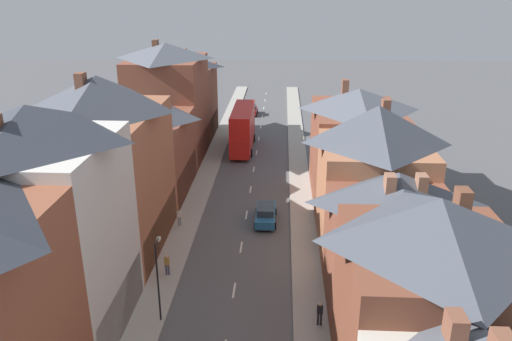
{
  "coord_description": "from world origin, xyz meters",
  "views": [
    {
      "loc": [
        3.04,
        -11.15,
        19.79
      ],
      "look_at": [
        0.6,
        35.38,
        2.33
      ],
      "focal_mm": 35.0,
      "sensor_mm": 36.0,
      "label": 1
    }
  ],
  "objects_px": {
    "pedestrian_mid_left": "(320,313)",
    "pedestrian_mid_right": "(167,264)",
    "car_parked_right_a": "(266,213)",
    "street_lamp": "(158,276)",
    "double_decker_bus_lead": "(243,128)",
    "car_near_blue": "(252,110)",
    "pedestrian_far_left": "(179,216)"
  },
  "relations": [
    {
      "from": "pedestrian_mid_left",
      "to": "street_lamp",
      "type": "bearing_deg",
      "value": 179.22
    },
    {
      "from": "car_parked_right_a",
      "to": "pedestrian_far_left",
      "type": "xyz_separation_m",
      "value": [
        -7.42,
        -1.36,
        0.21
      ]
    },
    {
      "from": "pedestrian_mid_left",
      "to": "pedestrian_mid_right",
      "type": "relative_size",
      "value": 1.0
    },
    {
      "from": "double_decker_bus_lead",
      "to": "pedestrian_mid_right",
      "type": "height_order",
      "value": "double_decker_bus_lead"
    },
    {
      "from": "pedestrian_mid_left",
      "to": "car_near_blue",
      "type": "bearing_deg",
      "value": 97.96
    },
    {
      "from": "car_parked_right_a",
      "to": "street_lamp",
      "type": "bearing_deg",
      "value": -113.18
    },
    {
      "from": "double_decker_bus_lead",
      "to": "car_parked_right_a",
      "type": "distance_m",
      "value": 21.07
    },
    {
      "from": "pedestrian_far_left",
      "to": "street_lamp",
      "type": "xyz_separation_m",
      "value": [
        1.37,
        -12.77,
        2.21
      ]
    },
    {
      "from": "pedestrian_mid_left",
      "to": "pedestrian_mid_right",
      "type": "bearing_deg",
      "value": 154.06
    },
    {
      "from": "pedestrian_mid_left",
      "to": "pedestrian_mid_right",
      "type": "distance_m",
      "value": 11.73
    },
    {
      "from": "double_decker_bus_lead",
      "to": "street_lamp",
      "type": "relative_size",
      "value": 1.96
    },
    {
      "from": "double_decker_bus_lead",
      "to": "pedestrian_far_left",
      "type": "xyz_separation_m",
      "value": [
        -3.81,
        -22.02,
        -1.78
      ]
    },
    {
      "from": "pedestrian_mid_left",
      "to": "car_parked_right_a",
      "type": "bearing_deg",
      "value": 104.89
    },
    {
      "from": "pedestrian_far_left",
      "to": "street_lamp",
      "type": "height_order",
      "value": "street_lamp"
    },
    {
      "from": "car_parked_right_a",
      "to": "pedestrian_mid_left",
      "type": "bearing_deg",
      "value": -75.11
    },
    {
      "from": "car_near_blue",
      "to": "pedestrian_far_left",
      "type": "height_order",
      "value": "pedestrian_far_left"
    },
    {
      "from": "car_parked_right_a",
      "to": "pedestrian_far_left",
      "type": "distance_m",
      "value": 7.54
    },
    {
      "from": "street_lamp",
      "to": "car_parked_right_a",
      "type": "bearing_deg",
      "value": 66.82
    },
    {
      "from": "double_decker_bus_lead",
      "to": "pedestrian_mid_left",
      "type": "xyz_separation_m",
      "value": [
        7.4,
        -34.93,
        -1.78
      ]
    },
    {
      "from": "pedestrian_mid_right",
      "to": "pedestrian_far_left",
      "type": "distance_m",
      "value": 7.81
    },
    {
      "from": "car_near_blue",
      "to": "pedestrian_mid_left",
      "type": "xyz_separation_m",
      "value": [
        7.39,
        -52.86,
        0.23
      ]
    },
    {
      "from": "double_decker_bus_lead",
      "to": "pedestrian_mid_left",
      "type": "bearing_deg",
      "value": -78.04
    },
    {
      "from": "double_decker_bus_lead",
      "to": "pedestrian_far_left",
      "type": "height_order",
      "value": "double_decker_bus_lead"
    },
    {
      "from": "double_decker_bus_lead",
      "to": "pedestrian_mid_left",
      "type": "height_order",
      "value": "double_decker_bus_lead"
    },
    {
      "from": "car_near_blue",
      "to": "car_parked_right_a",
      "type": "distance_m",
      "value": 38.76
    },
    {
      "from": "car_near_blue",
      "to": "pedestrian_far_left",
      "type": "bearing_deg",
      "value": -95.46
    },
    {
      "from": "car_near_blue",
      "to": "pedestrian_far_left",
      "type": "distance_m",
      "value": 40.13
    },
    {
      "from": "pedestrian_mid_left",
      "to": "pedestrian_mid_right",
      "type": "xyz_separation_m",
      "value": [
        -10.55,
        5.13,
        0.0
      ]
    },
    {
      "from": "car_parked_right_a",
      "to": "street_lamp",
      "type": "height_order",
      "value": "street_lamp"
    },
    {
      "from": "car_parked_right_a",
      "to": "street_lamp",
      "type": "relative_size",
      "value": 0.84
    },
    {
      "from": "double_decker_bus_lead",
      "to": "street_lamp",
      "type": "height_order",
      "value": "street_lamp"
    },
    {
      "from": "double_decker_bus_lead",
      "to": "car_near_blue",
      "type": "distance_m",
      "value": 18.04
    }
  ]
}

